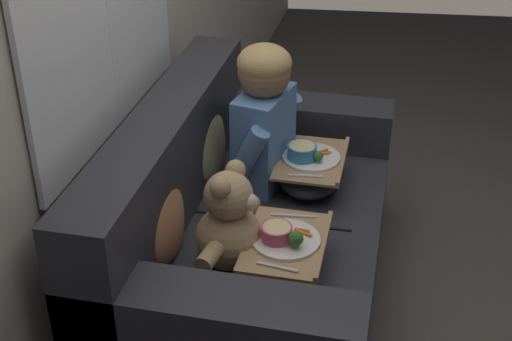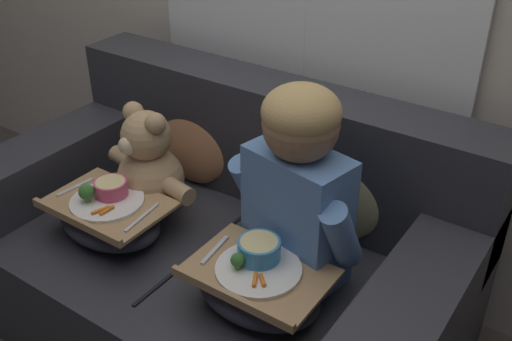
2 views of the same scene
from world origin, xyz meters
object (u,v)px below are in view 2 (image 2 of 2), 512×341
Objects in this scene: teddy_bear at (148,168)px; lap_tray_teddy at (110,217)px; throw_pillow_behind_teddy at (195,137)px; throw_pillow_behind_child at (336,185)px; child_figure at (298,177)px; couch at (225,254)px; lap_tray_child at (258,285)px.

teddy_bear is 0.22m from lap_tray_teddy.
throw_pillow_behind_teddy is 0.94× the size of lap_tray_teddy.
throw_pillow_behind_child is 0.64× the size of child_figure.
teddy_bear is (-0.30, -0.03, 0.27)m from couch.
teddy_bear reaches higher than lap_tray_child.
couch is at bearing 6.03° from teddy_bear.
throw_pillow_behind_teddy is 0.95× the size of lap_tray_child.
lap_tray_child is at bearing -37.18° from throw_pillow_behind_teddy.
child_figure is at bearing -22.84° from throw_pillow_behind_teddy.
throw_pillow_behind_child is (0.30, 0.23, 0.28)m from couch.
throw_pillow_behind_teddy is (-0.30, 0.23, 0.28)m from couch.
child_figure is 0.33m from lap_tray_child.
lap_tray_child is at bearing -90.22° from throw_pillow_behind_child.
lap_tray_teddy is (-0.30, -0.23, 0.17)m from couch.
throw_pillow_behind_teddy is at bearing 89.78° from teddy_bear.
lap_tray_child is (-0.00, -0.46, -0.11)m from throw_pillow_behind_child.
throw_pillow_behind_teddy is 0.87× the size of teddy_bear.
teddy_bear reaches higher than throw_pillow_behind_child.
couch is at bearing 37.37° from lap_tray_teddy.
lap_tray_child is (-0.00, -0.20, -0.26)m from child_figure.
lap_tray_teddy is (-0.61, -0.00, -0.00)m from lap_tray_child.
teddy_bear is (-0.61, -0.00, -0.17)m from child_figure.
lap_tray_child is at bearing -37.47° from couch.
throw_pillow_behind_child is 0.77m from lap_tray_teddy.
teddy_bear is at bearing 161.82° from lap_tray_child.
couch is 4.09× the size of throw_pillow_behind_child.
teddy_bear is 1.09× the size of lap_tray_child.
child_figure is at bearing 89.57° from lap_tray_child.
throw_pillow_behind_teddy is at bearing 157.16° from child_figure.
lap_tray_child is (0.61, -0.20, -0.09)m from teddy_bear.
throw_pillow_behind_child reaches higher than lap_tray_child.
couch is 4.11× the size of lap_tray_teddy.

